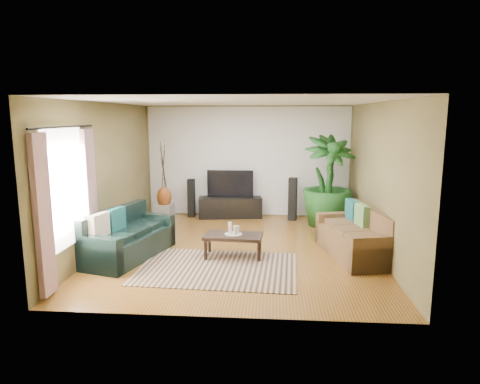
# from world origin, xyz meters

# --- Properties ---
(floor) EXTENTS (5.50, 5.50, 0.00)m
(floor) POSITION_xyz_m (0.00, 0.00, 0.00)
(floor) COLOR brown
(floor) RESTS_ON ground
(ceiling) EXTENTS (5.50, 5.50, 0.00)m
(ceiling) POSITION_xyz_m (0.00, 0.00, 2.70)
(ceiling) COLOR white
(ceiling) RESTS_ON ground
(wall_back) EXTENTS (5.00, 0.00, 5.00)m
(wall_back) POSITION_xyz_m (0.00, 2.75, 1.35)
(wall_back) COLOR olive
(wall_back) RESTS_ON ground
(wall_front) EXTENTS (5.00, 0.00, 5.00)m
(wall_front) POSITION_xyz_m (0.00, -2.75, 1.35)
(wall_front) COLOR olive
(wall_front) RESTS_ON ground
(wall_left) EXTENTS (0.00, 5.50, 5.50)m
(wall_left) POSITION_xyz_m (-2.50, 0.00, 1.35)
(wall_left) COLOR olive
(wall_left) RESTS_ON ground
(wall_right) EXTENTS (0.00, 5.50, 5.50)m
(wall_right) POSITION_xyz_m (2.50, 0.00, 1.35)
(wall_right) COLOR olive
(wall_right) RESTS_ON ground
(backwall_panel) EXTENTS (4.90, 0.00, 4.90)m
(backwall_panel) POSITION_xyz_m (0.00, 2.74, 1.35)
(backwall_panel) COLOR white
(backwall_panel) RESTS_ON ground
(window_pane) EXTENTS (0.00, 1.80, 1.80)m
(window_pane) POSITION_xyz_m (-2.48, -1.60, 1.40)
(window_pane) COLOR white
(window_pane) RESTS_ON ground
(curtain_near) EXTENTS (0.08, 0.35, 2.20)m
(curtain_near) POSITION_xyz_m (-2.43, -2.35, 1.15)
(curtain_near) COLOR gray
(curtain_near) RESTS_ON ground
(curtain_far) EXTENTS (0.08, 0.35, 2.20)m
(curtain_far) POSITION_xyz_m (-2.43, -0.85, 1.15)
(curtain_far) COLOR gray
(curtain_far) RESTS_ON ground
(curtain_rod) EXTENTS (0.03, 1.90, 0.03)m
(curtain_rod) POSITION_xyz_m (-2.43, -1.60, 2.30)
(curtain_rod) COLOR black
(curtain_rod) RESTS_ON ground
(sofa_left) EXTENTS (1.27, 2.01, 0.85)m
(sofa_left) POSITION_xyz_m (-1.89, -0.60, 0.42)
(sofa_left) COLOR black
(sofa_left) RESTS_ON floor
(sofa_right) EXTENTS (1.19, 1.96, 0.85)m
(sofa_right) POSITION_xyz_m (2.06, -0.24, 0.42)
(sofa_right) COLOR brown
(sofa_right) RESTS_ON floor
(area_rug) EXTENTS (2.64, 1.93, 0.01)m
(area_rug) POSITION_xyz_m (-0.27, -1.05, 0.01)
(area_rug) COLOR tan
(area_rug) RESTS_ON floor
(coffee_table) EXTENTS (1.04, 0.63, 0.41)m
(coffee_table) POSITION_xyz_m (-0.07, -0.45, 0.20)
(coffee_table) COLOR black
(coffee_table) RESTS_ON floor
(candle_tray) EXTENTS (0.31, 0.31, 0.01)m
(candle_tray) POSITION_xyz_m (-0.07, -0.45, 0.42)
(candle_tray) COLOR #9A9A95
(candle_tray) RESTS_ON coffee_table
(candle_tall) EXTENTS (0.06, 0.06, 0.20)m
(candle_tall) POSITION_xyz_m (-0.13, -0.42, 0.52)
(candle_tall) COLOR beige
(candle_tall) RESTS_ON candle_tray
(candle_mid) EXTENTS (0.06, 0.06, 0.15)m
(candle_mid) POSITION_xyz_m (-0.03, -0.49, 0.50)
(candle_mid) COLOR beige
(candle_mid) RESTS_ON candle_tray
(candle_short) EXTENTS (0.06, 0.06, 0.13)m
(candle_short) POSITION_xyz_m (0.00, -0.39, 0.49)
(candle_short) COLOR beige
(candle_short) RESTS_ON candle_tray
(tv_stand) EXTENTS (1.57, 0.65, 0.51)m
(tv_stand) POSITION_xyz_m (-0.41, 2.50, 0.25)
(tv_stand) COLOR black
(tv_stand) RESTS_ON floor
(television) EXTENTS (1.11, 0.06, 0.66)m
(television) POSITION_xyz_m (-0.41, 2.50, 0.84)
(television) COLOR black
(television) RESTS_ON tv_stand
(speaker_left) EXTENTS (0.17, 0.19, 0.94)m
(speaker_left) POSITION_xyz_m (-1.37, 2.50, 0.47)
(speaker_left) COLOR black
(speaker_left) RESTS_ON floor
(speaker_right) EXTENTS (0.23, 0.24, 1.02)m
(speaker_right) POSITION_xyz_m (1.09, 2.35, 0.51)
(speaker_right) COLOR black
(speaker_right) RESTS_ON floor
(potted_plant) EXTENTS (1.45, 1.45, 2.04)m
(potted_plant) POSITION_xyz_m (1.84, 1.90, 1.02)
(potted_plant) COLOR #184717
(potted_plant) RESTS_ON floor
(plant_pot) EXTENTS (0.38, 0.38, 0.29)m
(plant_pot) POSITION_xyz_m (1.84, 1.90, 0.15)
(plant_pot) COLOR black
(plant_pot) RESTS_ON floor
(pedestal) EXTENTS (0.41, 0.41, 0.38)m
(pedestal) POSITION_xyz_m (-1.96, 2.15, 0.19)
(pedestal) COLOR gray
(pedestal) RESTS_ON floor
(vase) EXTENTS (0.35, 0.35, 0.48)m
(vase) POSITION_xyz_m (-1.96, 2.15, 0.55)
(vase) COLOR brown
(vase) RESTS_ON pedestal
(side_table) EXTENTS (0.64, 0.64, 0.53)m
(side_table) POSITION_xyz_m (-2.25, 0.34, 0.27)
(side_table) COLOR #995232
(side_table) RESTS_ON floor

